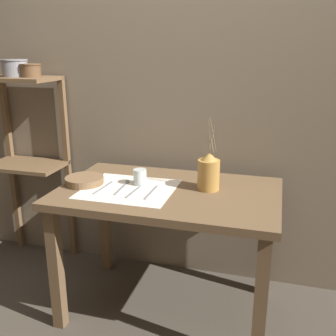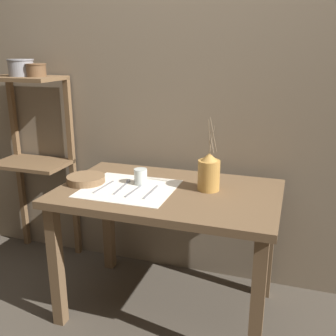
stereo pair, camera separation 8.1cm
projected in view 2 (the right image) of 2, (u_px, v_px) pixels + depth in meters
ground_plane at (168, 307)px, 2.28m from camera, size 12.00×12.00×0.00m
stone_wall_back at (193, 90)px, 2.36m from camera, size 7.00×0.06×2.40m
wooden_table at (168, 208)px, 2.10m from camera, size 1.16×0.73×0.73m
wooden_shelf_unit at (33, 137)px, 2.62m from camera, size 0.48×0.31×1.27m
linen_cloth at (129, 188)px, 2.08m from camera, size 0.47×0.42×0.00m
pitcher_with_flowers at (209, 173)px, 2.04m from camera, size 0.12×0.12×0.38m
wooden_bowl at (86, 179)px, 2.17m from camera, size 0.21×0.21×0.04m
glass_tumbler_near at (141, 177)px, 2.13m from camera, size 0.07×0.07×0.09m
knife_center at (104, 187)px, 2.10m from camera, size 0.03×0.20×0.00m
spoon_inner at (126, 184)px, 2.14m from camera, size 0.03×0.21×0.02m
spoon_outer at (139, 187)px, 2.09m from camera, size 0.03×0.21×0.02m
fork_inner at (151, 192)px, 2.02m from camera, size 0.01×0.20×0.00m
metal_pot_large at (21, 67)px, 2.45m from camera, size 0.16×0.16×0.10m
metal_pot_small at (36, 69)px, 2.42m from camera, size 0.13×0.13×0.08m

